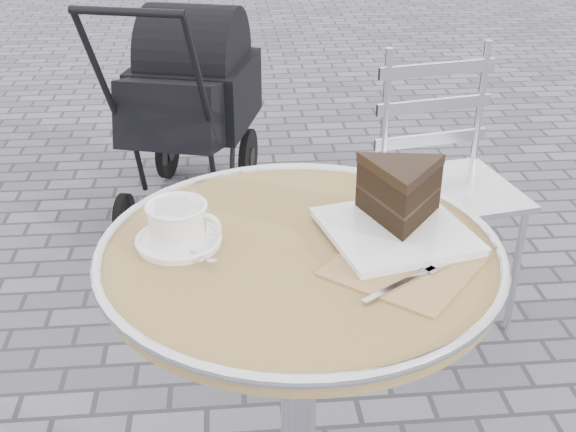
{
  "coord_description": "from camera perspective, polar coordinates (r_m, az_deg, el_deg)",
  "views": [
    {
      "loc": [
        -0.12,
        -1.09,
        1.37
      ],
      "look_at": [
        -0.02,
        0.03,
        0.78
      ],
      "focal_mm": 45.0,
      "sensor_mm": 36.0,
      "label": 1
    }
  ],
  "objects": [
    {
      "name": "baby_stroller",
      "position": [
        2.94,
        -7.8,
        8.48
      ],
      "size": [
        0.61,
        0.95,
        0.91
      ],
      "rotation": [
        0.0,
        0.0,
        -0.27
      ],
      "color": "black",
      "rests_on": "ground"
    },
    {
      "name": "bistro_chair",
      "position": [
        2.25,
        11.94,
        4.88
      ],
      "size": [
        0.44,
        0.44,
        0.83
      ],
      "rotation": [
        0.0,
        0.0,
        0.18
      ],
      "color": "silver",
      "rests_on": "ground"
    },
    {
      "name": "cafe_table",
      "position": [
        1.36,
        0.89,
        -8.52
      ],
      "size": [
        0.72,
        0.72,
        0.74
      ],
      "color": "silver",
      "rests_on": "ground"
    },
    {
      "name": "cappuccino_set",
      "position": [
        1.28,
        -8.63,
        -0.86
      ],
      "size": [
        0.15,
        0.17,
        0.08
      ],
      "rotation": [
        0.0,
        0.0,
        -0.35
      ],
      "color": "white",
      "rests_on": "cafe_table"
    },
    {
      "name": "cake_plate_set",
      "position": [
        1.31,
        8.85,
        1.19
      ],
      "size": [
        0.3,
        0.41,
        0.13
      ],
      "rotation": [
        0.0,
        0.0,
        0.23
      ],
      "color": "#A47D5A",
      "rests_on": "cafe_table"
    }
  ]
}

